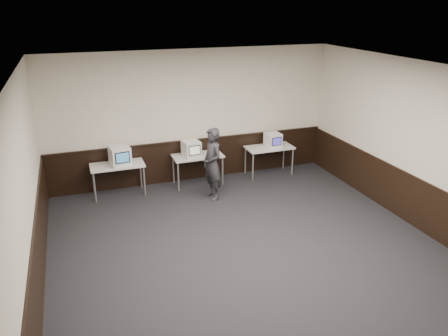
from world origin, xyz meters
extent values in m
plane|color=black|center=(0.00, 0.00, 0.00)|extent=(8.00, 8.00, 0.00)
plane|color=white|center=(0.00, 0.00, 3.20)|extent=(8.00, 8.00, 0.00)
plane|color=beige|center=(0.00, 4.00, 1.60)|extent=(7.00, 0.00, 7.00)
plane|color=beige|center=(-3.50, 0.00, 1.60)|extent=(0.00, 8.00, 8.00)
plane|color=beige|center=(3.50, 0.00, 1.60)|extent=(0.00, 8.00, 8.00)
cube|color=black|center=(0.00, 3.98, 0.50)|extent=(6.98, 0.04, 1.00)
cube|color=black|center=(-3.48, 0.00, 0.50)|extent=(0.04, 7.98, 1.00)
cube|color=black|center=(3.48, 0.00, 0.50)|extent=(0.04, 7.98, 1.00)
cube|color=black|center=(0.00, 3.96, 1.02)|extent=(6.98, 0.06, 0.04)
cube|color=silver|center=(-1.90, 3.60, 0.73)|extent=(1.20, 0.60, 0.04)
cylinder|color=#999999|center=(-2.45, 3.35, 0.35)|extent=(0.04, 0.04, 0.71)
cylinder|color=#999999|center=(-1.35, 3.35, 0.35)|extent=(0.04, 0.04, 0.71)
cylinder|color=#999999|center=(-2.45, 3.85, 0.35)|extent=(0.04, 0.04, 0.71)
cylinder|color=#999999|center=(-1.35, 3.85, 0.35)|extent=(0.04, 0.04, 0.71)
cube|color=silver|center=(0.00, 3.60, 0.73)|extent=(1.20, 0.60, 0.04)
cylinder|color=#999999|center=(-0.55, 3.35, 0.35)|extent=(0.04, 0.04, 0.71)
cylinder|color=#999999|center=(0.55, 3.35, 0.35)|extent=(0.04, 0.04, 0.71)
cylinder|color=#999999|center=(-0.55, 3.85, 0.35)|extent=(0.04, 0.04, 0.71)
cylinder|color=#999999|center=(0.55, 3.85, 0.35)|extent=(0.04, 0.04, 0.71)
cube|color=silver|center=(1.90, 3.60, 0.73)|extent=(1.20, 0.60, 0.04)
cylinder|color=#999999|center=(1.35, 3.35, 0.35)|extent=(0.04, 0.04, 0.71)
cylinder|color=#999999|center=(2.45, 3.35, 0.35)|extent=(0.04, 0.04, 0.71)
cylinder|color=#999999|center=(1.35, 3.85, 0.35)|extent=(0.04, 0.04, 0.71)
cylinder|color=#999999|center=(2.45, 3.85, 0.35)|extent=(0.04, 0.04, 0.71)
cube|color=white|center=(-1.83, 3.57, 0.97)|extent=(0.49, 0.51, 0.43)
cube|color=black|center=(-1.79, 3.34, 0.99)|extent=(0.32, 0.06, 0.26)
cube|color=teal|center=(-1.79, 3.33, 0.99)|extent=(0.28, 0.04, 0.22)
cube|color=white|center=(-0.16, 3.56, 0.94)|extent=(0.43, 0.45, 0.39)
cube|color=black|center=(-0.14, 3.36, 0.96)|extent=(0.29, 0.05, 0.23)
cube|color=beige|center=(-0.14, 3.35, 0.96)|extent=(0.25, 0.03, 0.19)
cube|color=white|center=(1.98, 3.57, 0.93)|extent=(0.38, 0.40, 0.36)
cube|color=black|center=(1.99, 3.38, 0.95)|extent=(0.27, 0.03, 0.22)
cube|color=#423DB7|center=(1.99, 3.37, 0.95)|extent=(0.23, 0.02, 0.18)
imported|color=#27292D|center=(0.08, 2.70, 0.82)|extent=(0.49, 0.66, 1.65)
camera|label=1|loc=(-2.71, -5.94, 4.24)|focal=35.00mm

